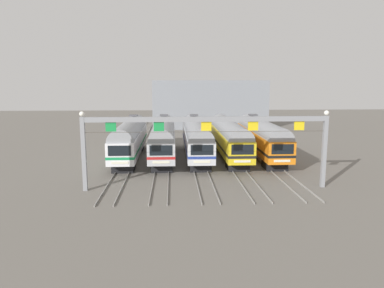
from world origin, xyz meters
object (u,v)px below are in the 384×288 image
commuter_train_white (130,137)px  commuter_train_yellow (229,137)px  commuter_train_silver (196,137)px  commuter_train_orange (261,136)px  catenary_gantry (206,131)px  commuter_train_stainless (163,137)px

commuter_train_white → commuter_train_yellow: size_ratio=1.00×
commuter_train_silver → commuter_train_yellow: 4.12m
commuter_train_orange → catenary_gantry: (-8.24, -13.50, 2.56)m
commuter_train_stainless → commuter_train_white: bearing=180.0°
commuter_train_white → commuter_train_silver: (8.24, 0.00, 0.00)m
commuter_train_stainless → commuter_train_silver: size_ratio=1.00×
commuter_train_yellow → commuter_train_orange: commuter_train_orange is taller
commuter_train_white → commuter_train_silver: 8.24m
commuter_train_white → commuter_train_stainless: (4.12, 0.00, 0.00)m
commuter_train_stainless → commuter_train_yellow: bearing=-0.0°
commuter_train_silver → commuter_train_white: bearing=180.0°
commuter_train_silver → catenary_gantry: bearing=-90.0°
commuter_train_yellow → commuter_train_stainless: bearing=180.0°
catenary_gantry → commuter_train_orange: bearing=58.6°
commuter_train_yellow → catenary_gantry: (-4.12, -13.49, 2.56)m
commuter_train_yellow → catenary_gantry: catenary_gantry is taller
commuter_train_white → commuter_train_yellow: 12.35m
commuter_train_silver → catenary_gantry: catenary_gantry is taller
commuter_train_silver → commuter_train_orange: same height
commuter_train_silver → catenary_gantry: 13.74m
commuter_train_stainless → catenary_gantry: (4.12, -13.50, 2.56)m
commuter_train_orange → catenary_gantry: catenary_gantry is taller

